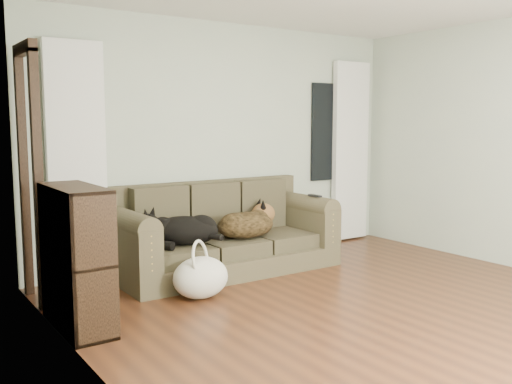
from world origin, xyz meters
TOP-DOWN VIEW (x-y plane):
  - floor at (0.00, 0.00)m, footprint 5.00×5.00m
  - wall_back at (0.00, 2.50)m, footprint 4.50×0.04m
  - wall_left at (-2.25, 0.00)m, footprint 0.04×5.00m
  - curtain_left at (-1.70, 2.42)m, footprint 0.55×0.08m
  - curtain_right at (1.80, 2.42)m, footprint 0.55×0.08m
  - window_pane at (1.45, 2.47)m, footprint 0.50×0.03m
  - door_casing at (-2.20, 2.05)m, footprint 0.07×0.60m
  - sofa at (-0.34, 1.97)m, footprint 2.30×0.99m
  - dog_black_lab at (-0.87, 1.95)m, footprint 0.81×0.76m
  - dog_shepherd at (-0.13, 1.89)m, footprint 0.68×0.49m
  - tv_remote at (0.67, 1.78)m, footprint 0.06×0.20m
  - tote_bag at (-1.00, 1.32)m, footprint 0.61×0.55m
  - bookshelf at (-2.09, 1.22)m, footprint 0.38×0.87m

SIDE VIEW (x-z plane):
  - floor at x=0.00m, z-range 0.00..0.00m
  - tote_bag at x=-1.00m, z-range -0.02..0.34m
  - sofa at x=-0.34m, z-range -0.02..0.92m
  - dog_black_lab at x=-0.87m, z-range 0.34..0.62m
  - dog_shepherd at x=-0.13m, z-range 0.34..0.64m
  - bookshelf at x=-2.09m, z-range -0.03..1.03m
  - tv_remote at x=0.67m, z-range 0.72..0.74m
  - door_casing at x=-2.20m, z-range 0.00..2.10m
  - curtain_left at x=-1.70m, z-range 0.02..2.27m
  - curtain_right at x=1.80m, z-range 0.02..2.27m
  - wall_back at x=0.00m, z-range 0.00..2.60m
  - wall_left at x=-2.25m, z-range 0.00..2.60m
  - window_pane at x=1.45m, z-range 0.80..2.00m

